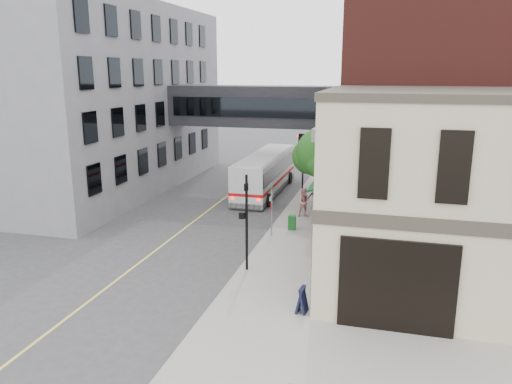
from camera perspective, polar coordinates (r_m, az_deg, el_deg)
The scene contains 17 objects.
ground at distance 21.92m, azimuth -3.55°, elevation -11.01°, with size 120.00×120.00×0.00m, color #38383A.
sidewalk_main at distance 34.36m, azimuth 7.07°, elevation -1.66°, with size 4.00×60.00×0.15m, color gray.
corner_building at distance 21.56m, azimuth 21.36°, elevation -0.50°, with size 10.19×8.12×8.45m.
brick_building at distance 34.08m, azimuth 21.25°, elevation 9.20°, with size 13.76×18.00×14.00m.
opposite_building at distance 42.03m, azimuth -19.20°, elevation 10.10°, with size 14.00×24.00×14.00m, color slate.
skyway_bridge at distance 38.11m, azimuth 0.66°, elevation 9.79°, with size 14.00×3.18×3.00m.
traffic_signal_near at distance 22.56m, azimuth -1.16°, elevation -2.16°, with size 0.44×0.22×4.60m.
traffic_signal_far at distance 36.82m, azimuth 5.20°, elevation 4.63°, with size 0.53×0.28×4.50m.
street_sign_pole at distance 27.50m, azimuth 1.79°, elevation -1.49°, with size 0.08×0.75×3.00m.
street_tree at distance 32.75m, azimuth 7.41°, elevation 4.44°, with size 3.80×3.20×5.60m.
lane_marking at distance 32.34m, azimuth -6.34°, elevation -2.76°, with size 0.12×40.00×0.01m, color #D8CC4C.
bus at distance 37.95m, azimuth 1.08°, elevation 2.35°, with size 2.66×10.86×2.92m.
pedestrian_a at distance 31.97m, azimuth 6.83°, elevation -1.30°, with size 0.55×0.36×1.50m, color silver.
pedestrian_b at distance 31.44m, azimuth 5.59°, elevation -1.19°, with size 0.90×0.70×1.85m, color tan.
pedestrian_c at distance 33.49m, azimuth 6.69°, elevation -0.54°, with size 1.01×0.58×1.57m, color #22232A.
newspaper_box at distance 29.03m, azimuth 4.14°, elevation -3.49°, with size 0.42×0.37×0.84m, color #124F19.
sandwich_board at distance 19.52m, azimuth 5.28°, elevation -12.16°, with size 0.37×0.57×1.02m, color black.
Camera 1 is at (6.43, -18.82, 9.21)m, focal length 35.00 mm.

